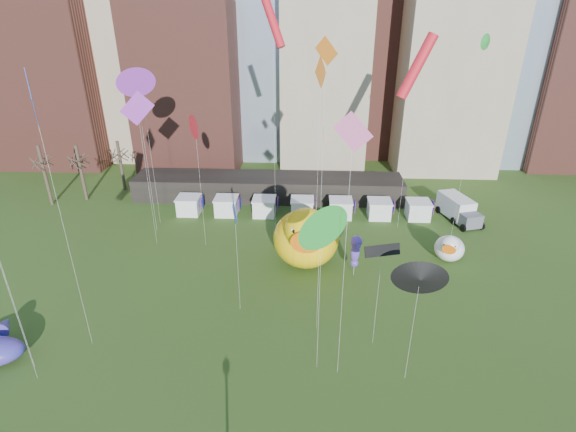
# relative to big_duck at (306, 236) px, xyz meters

# --- Properties ---
(skyline) EXTENTS (101.00, 23.00, 68.00)m
(skyline) POSITION_rel_big_duck_xyz_m (0.65, 37.19, 18.09)
(skyline) COLOR brown
(skyline) RESTS_ON ground
(pavilion) EXTENTS (38.00, 6.00, 3.20)m
(pavilion) POSITION_rel_big_duck_xyz_m (-5.60, 18.13, -1.75)
(pavilion) COLOR black
(pavilion) RESTS_ON ground
(vendor_tents) EXTENTS (33.24, 2.80, 2.40)m
(vendor_tents) POSITION_rel_big_duck_xyz_m (-0.58, 12.13, -2.24)
(vendor_tents) COLOR white
(vendor_tents) RESTS_ON ground
(bare_trees) EXTENTS (8.44, 6.44, 8.50)m
(bare_trees) POSITION_rel_big_duck_xyz_m (-31.77, 16.67, 0.66)
(bare_trees) COLOR #382B21
(bare_trees) RESTS_ON ground
(big_duck) EXTENTS (7.05, 9.47, 7.29)m
(big_duck) POSITION_rel_big_duck_xyz_m (0.00, 0.00, 0.00)
(big_duck) COLOR yellow
(big_duck) RESTS_ON ground
(small_duck) EXTENTS (4.23, 4.73, 3.31)m
(small_duck) POSITION_rel_big_duck_xyz_m (15.39, 1.63, -1.83)
(small_duck) COLOR white
(small_duck) RESTS_ON ground
(seahorse_green) EXTENTS (1.72, 2.04, 6.29)m
(seahorse_green) POSITION_rel_big_duck_xyz_m (0.50, -0.76, 1.07)
(seahorse_green) COLOR silver
(seahorse_green) RESTS_ON ground
(seahorse_purple) EXTENTS (1.35, 1.61, 4.56)m
(seahorse_purple) POSITION_rel_big_duck_xyz_m (4.94, -1.98, -0.25)
(seahorse_purple) COLOR silver
(seahorse_purple) RESTS_ON ground
(box_truck) EXTENTS (4.33, 7.26, 2.91)m
(box_truck) POSITION_rel_big_duck_xyz_m (19.44, 12.11, -1.85)
(box_truck) COLOR silver
(box_truck) RESTS_ON ground
(kite_0) EXTENTS (1.44, 2.28, 14.94)m
(kite_0) POSITION_rel_big_duck_xyz_m (-11.57, 3.70, 10.36)
(kite_0) COLOR silver
(kite_0) RESTS_ON ground
(kite_1) EXTENTS (2.28, 0.67, 19.36)m
(kite_1) POSITION_rel_big_duck_xyz_m (2.58, -15.27, 14.34)
(kite_1) COLOR silver
(kite_1) RESTS_ON ground
(kite_2) EXTENTS (2.52, 0.49, 9.86)m
(kite_2) POSITION_rel_big_duck_xyz_m (7.51, -15.54, 5.25)
(kite_2) COLOR silver
(kite_2) RESTS_ON ground
(kite_3) EXTENTS (1.05, 1.17, 22.68)m
(kite_3) POSITION_rel_big_duck_xyz_m (15.46, 1.96, 18.46)
(kite_3) COLOR silver
(kite_3) RESTS_ON ground
(kite_5) EXTENTS (2.07, 3.24, 21.36)m
(kite_5) POSITION_rel_big_duck_xyz_m (-17.14, -13.10, 15.88)
(kite_5) COLOR silver
(kite_5) RESTS_ON ground
(kite_6) EXTENTS (1.46, 1.10, 23.01)m
(kite_6) POSITION_rel_big_duck_xyz_m (1.08, -10.29, 17.58)
(kite_6) COLOR silver
(kite_6) RESTS_ON ground
(kite_7) EXTENTS (2.30, 2.47, 19.14)m
(kite_7) POSITION_rel_big_duck_xyz_m (-18.39, 6.98, 14.28)
(kite_7) COLOR silver
(kite_7) RESTS_ON ground
(kite_8) EXTENTS (2.85, 2.39, 26.01)m
(kite_8) POSITION_rel_big_duck_xyz_m (-3.66, 6.31, 20.17)
(kite_8) COLOR silver
(kite_8) RESTS_ON ground
(kite_9) EXTENTS (1.14, 1.21, 17.71)m
(kite_9) POSITION_rel_big_duck_xyz_m (-18.67, 9.17, 13.53)
(kite_9) COLOR silver
(kite_9) RESTS_ON ground
(kite_10) EXTENTS (2.71, 1.09, 9.05)m
(kite_10) POSITION_rel_big_duck_xyz_m (5.60, -11.94, 5.26)
(kite_10) COLOR silver
(kite_10) RESTS_ON ground
(kite_11) EXTENTS (2.38, 2.25, 13.31)m
(kite_11) POSITION_rel_big_duck_xyz_m (1.05, -14.76, 8.50)
(kite_11) COLOR silver
(kite_11) RESTS_ON ground
(kite_13) EXTENTS (0.72, 1.97, 10.63)m
(kite_13) POSITION_rel_big_duck_xyz_m (-5.80, -8.02, 6.06)
(kite_13) COLOR silver
(kite_13) RESTS_ON ground
(kite_14) EXTENTS (1.07, 2.61, 21.06)m
(kite_14) POSITION_rel_big_duck_xyz_m (1.00, -0.66, 15.91)
(kite_14) COLOR silver
(kite_14) RESTS_ON ground
(kite_15) EXTENTS (3.37, 0.97, 17.29)m
(kite_15) POSITION_rel_big_duck_xyz_m (-17.30, 3.67, 12.03)
(kite_15) COLOR silver
(kite_15) RESTS_ON ground
(kite_16) EXTENTS (4.20, 2.19, 22.52)m
(kite_16) POSITION_rel_big_duck_xyz_m (11.43, 9.48, 15.74)
(kite_16) COLOR silver
(kite_16) RESTS_ON ground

